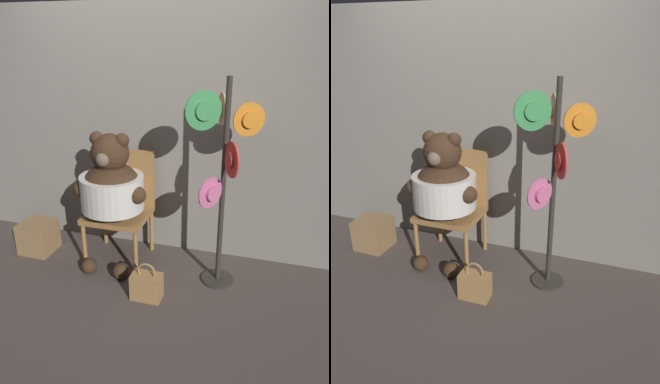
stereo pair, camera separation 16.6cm
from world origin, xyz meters
TOP-DOWN VIEW (x-y plane):
  - ground_plane at (0.00, 0.00)m, footprint 14.00×14.00m
  - wall_back at (0.00, 0.71)m, footprint 8.00×0.10m
  - chair at (-0.21, 0.41)m, footprint 0.56×0.51m
  - teddy_bear at (-0.22, 0.24)m, footprint 0.68×0.60m
  - hat_display_rack at (0.74, 0.19)m, footprint 0.54×0.54m
  - handbag_on_ground at (0.24, -0.20)m, footprint 0.25×0.15m
  - wooden_crate at (-1.04, 0.21)m, footprint 0.31×0.31m

SIDE VIEW (x-z plane):
  - ground_plane at x=0.00m, z-range 0.00..0.00m
  - handbag_on_ground at x=0.24m, z-range -0.05..0.28m
  - wooden_crate at x=-1.04m, z-range 0.00..0.31m
  - chair at x=-0.21m, z-range 0.04..1.06m
  - teddy_bear at x=-0.22m, z-range 0.13..1.38m
  - hat_display_rack at x=0.74m, z-range 0.17..1.90m
  - wall_back at x=0.00m, z-range 0.00..2.28m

